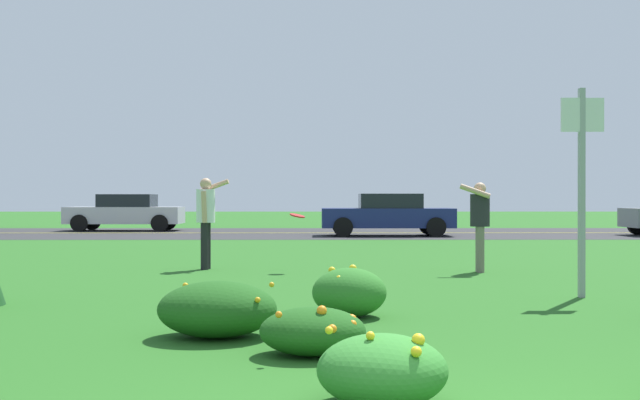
# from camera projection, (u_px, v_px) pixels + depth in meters

# --- Properties ---
(ground_plane) EXTENTS (120.00, 120.00, 0.00)m
(ground_plane) POSITION_uv_depth(u_px,v_px,m) (363.00, 260.00, 16.65)
(ground_plane) COLOR #26601E
(highway_strip) EXTENTS (120.00, 9.61, 0.01)m
(highway_strip) POSITION_uv_depth(u_px,v_px,m) (342.00, 233.00, 29.59)
(highway_strip) COLOR #2D2D30
(highway_strip) RESTS_ON ground
(highway_center_stripe) EXTENTS (120.00, 0.16, 0.00)m
(highway_center_stripe) POSITION_uv_depth(u_px,v_px,m) (342.00, 233.00, 29.59)
(highway_center_stripe) COLOR yellow
(highway_center_stripe) RESTS_ON ground
(daylily_clump_mid_right) EXTENTS (1.12, 0.97, 0.52)m
(daylily_clump_mid_right) POSITION_uv_depth(u_px,v_px,m) (217.00, 309.00, 7.45)
(daylily_clump_mid_right) COLOR #1E5619
(daylily_clump_mid_right) RESTS_ON ground
(daylily_clump_front_right) EXTENTS (0.89, 0.76, 0.43)m
(daylily_clump_front_right) POSITION_uv_depth(u_px,v_px,m) (313.00, 331.00, 6.59)
(daylily_clump_front_right) COLOR #1E5619
(daylily_clump_front_right) RESTS_ON ground
(daylily_clump_mid_center) EXTENTS (0.82, 0.81, 0.56)m
(daylily_clump_mid_center) POSITION_uv_depth(u_px,v_px,m) (349.00, 292.00, 8.72)
(daylily_clump_mid_center) COLOR #2D7526
(daylily_clump_mid_center) RESTS_ON ground
(daylily_clump_front_center) EXTENTS (0.82, 0.81, 0.49)m
(daylily_clump_front_center) POSITION_uv_depth(u_px,v_px,m) (382.00, 370.00, 4.98)
(daylily_clump_front_center) COLOR #337F2D
(daylily_clump_front_center) RESTS_ON ground
(sign_post_near_path) EXTENTS (0.56, 0.10, 2.74)m
(sign_post_near_path) POSITION_uv_depth(u_px,v_px,m) (582.00, 171.00, 10.42)
(sign_post_near_path) COLOR #93969B
(sign_post_near_path) RESTS_ON ground
(person_thrower_white_shirt) EXTENTS (0.59, 0.51, 1.67)m
(person_thrower_white_shirt) POSITION_uv_depth(u_px,v_px,m) (206.00, 214.00, 14.54)
(person_thrower_white_shirt) COLOR silver
(person_thrower_white_shirt) RESTS_ON ground
(person_catcher_dark_shirt) EXTENTS (0.56, 0.51, 1.58)m
(person_catcher_dark_shirt) POSITION_uv_depth(u_px,v_px,m) (480.00, 218.00, 14.00)
(person_catcher_dark_shirt) COLOR #232328
(person_catcher_dark_shirt) RESTS_ON ground
(frisbee_red) EXTENTS (0.28, 0.28, 0.11)m
(frisbee_red) POSITION_uv_depth(u_px,v_px,m) (297.00, 216.00, 14.09)
(frisbee_red) COLOR red
(car_navy_center_left) EXTENTS (4.50, 2.00, 1.45)m
(car_navy_center_left) POSITION_uv_depth(u_px,v_px,m) (388.00, 214.00, 27.43)
(car_navy_center_left) COLOR navy
(car_navy_center_left) RESTS_ON ground
(car_silver_center_right) EXTENTS (4.50, 2.00, 1.45)m
(car_silver_center_right) POSITION_uv_depth(u_px,v_px,m) (126.00, 212.00, 31.68)
(car_silver_center_right) COLOR #B7BABF
(car_silver_center_right) RESTS_ON ground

